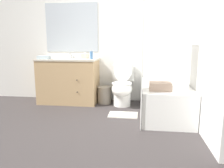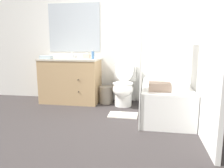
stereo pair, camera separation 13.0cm
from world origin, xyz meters
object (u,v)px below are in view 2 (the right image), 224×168
toilet (124,86)px  bath_towel_folded (160,87)px  vanity_cabinet (71,80)px  bath_mat (123,115)px  hand_towel_folded (46,57)px  tissue_box (87,56)px  bathtub (165,99)px  wastebasket (106,95)px  soap_dispenser (93,55)px  sink_faucet (73,56)px

toilet → bath_towel_folded: toilet is taller
vanity_cabinet → bath_mat: bearing=-31.1°
hand_towel_folded → tissue_box: bearing=22.3°
bathtub → hand_towel_folded: (-2.15, 0.31, 0.62)m
wastebasket → tissue_box: bearing=164.3°
vanity_cabinet → hand_towel_folded: hand_towel_folded is taller
bath_towel_folded → bath_mat: size_ratio=0.65×
bath_mat → hand_towel_folded: bearing=161.5°
wastebasket → soap_dispenser: soap_dispenser is taller
toilet → wastebasket: bearing=165.2°
sink_faucet → hand_towel_folded: sink_faucet is taller
wastebasket → tissue_box: size_ratio=2.57×
vanity_cabinet → bath_mat: vanity_cabinet is taller
sink_faucet → wastebasket: 1.01m
sink_faucet → bathtub: (1.75, -0.65, -0.63)m
toilet → hand_towel_folded: bearing=-176.6°
bath_towel_folded → hand_towel_folded: bearing=158.9°
vanity_cabinet → wastebasket: vanity_cabinet is taller
toilet → hand_towel_folded: (-1.44, -0.09, 0.52)m
toilet → hand_towel_folded: size_ratio=4.07×
bathtub → bath_mat: size_ratio=3.31×
sink_faucet → bath_mat: size_ratio=0.31×
hand_towel_folded → bath_towel_folded: 2.21m
vanity_cabinet → bath_towel_folded: 1.89m
toilet → soap_dispenser: (-0.58, 0.04, 0.57)m
vanity_cabinet → toilet: size_ratio=1.26×
wastebasket → bath_mat: 0.81m
bath_towel_folded → bath_mat: bearing=152.1°
wastebasket → tissue_box: 0.83m
bath_towel_folded → toilet: bearing=124.5°
tissue_box → wastebasket: bearing=-15.7°
bath_towel_folded → wastebasket: bearing=134.4°
toilet → vanity_cabinet: bearing=175.9°
bathtub → hand_towel_folded: bearing=171.7°
soap_dispenser → hand_towel_folded: bearing=-171.9°
bathtub → soap_dispenser: bearing=161.3°
sink_faucet → wastebasket: (0.69, -0.16, -0.72)m
vanity_cabinet → bathtub: (1.75, -0.47, -0.18)m
sink_faucet → soap_dispenser: (0.46, -0.21, 0.04)m
sink_faucet → tissue_box: size_ratio=1.14×
tissue_box → bath_towel_folded: (1.34, -1.07, -0.34)m
hand_towel_folded → bath_mat: bearing=-18.5°
tissue_box → bath_mat: size_ratio=0.27×
hand_towel_folded → wastebasket: bearing=9.2°
hand_towel_folded → bath_mat: (1.50, -0.50, -0.86)m
sink_faucet → bathtub: size_ratio=0.09×
bathtub → bath_towel_folded: 0.57m
sink_faucet → bath_towel_folded: bearing=-34.5°
tissue_box → bath_mat: bearing=-44.6°
sink_faucet → bathtub: sink_faucet is taller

